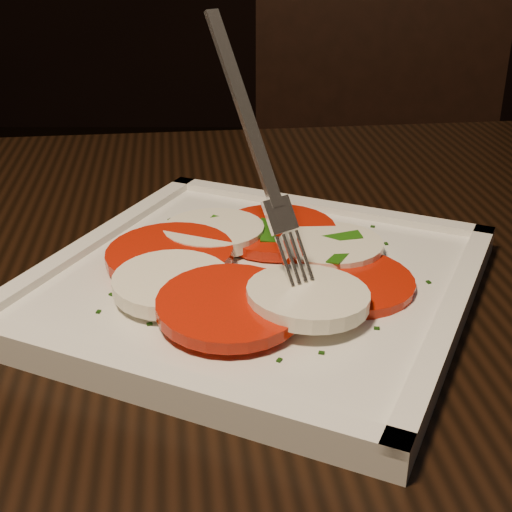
# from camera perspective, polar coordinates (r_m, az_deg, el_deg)

# --- Properties ---
(table) EXTENTS (1.29, 0.94, 0.75)m
(table) POSITION_cam_1_polar(r_m,az_deg,el_deg) (0.59, 6.63, -10.13)
(table) COLOR black
(table) RESTS_ON ground
(chair) EXTENTS (0.48, 0.48, 0.93)m
(chair) POSITION_cam_1_polar(r_m,az_deg,el_deg) (1.24, 8.99, 3.80)
(chair) COLOR black
(chair) RESTS_ON ground
(plate) EXTENTS (0.38, 0.38, 0.01)m
(plate) POSITION_cam_1_polar(r_m,az_deg,el_deg) (0.50, -0.00, -2.31)
(plate) COLOR white
(plate) RESTS_ON table
(caprese_salad) EXTENTS (0.23, 0.22, 0.02)m
(caprese_salad) POSITION_cam_1_polar(r_m,az_deg,el_deg) (0.49, -0.01, -0.66)
(caprese_salad) COLOR red
(caprese_salad) RESTS_ON plate
(fork) EXTENTS (0.09, 0.10, 0.16)m
(fork) POSITION_cam_1_polar(r_m,az_deg,el_deg) (0.47, -0.94, 9.24)
(fork) COLOR white
(fork) RESTS_ON caprese_salad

